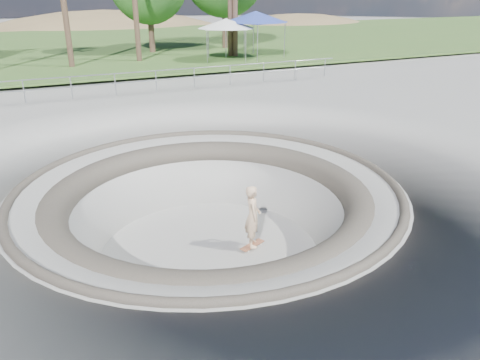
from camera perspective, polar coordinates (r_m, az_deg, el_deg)
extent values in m
plane|color=gray|center=(12.50, -3.87, -0.81)|extent=(180.00, 180.00, 0.00)
torus|color=gray|center=(13.41, -3.65, -8.70)|extent=(14.00, 14.00, 4.00)
cylinder|color=gray|center=(13.38, -3.66, -8.51)|extent=(6.60, 6.60, 0.10)
torus|color=#514C41|center=(12.51, -3.87, -0.90)|extent=(10.24, 10.24, 0.24)
torus|color=#514C41|center=(12.68, -3.82, -2.68)|extent=(8.91, 8.91, 0.81)
cube|color=#3C6126|center=(45.17, -20.56, 15.02)|extent=(180.00, 36.00, 0.12)
ellipsoid|color=brown|center=(72.89, -15.55, 11.43)|extent=(61.60, 44.00, 28.60)
ellipsoid|color=brown|center=(74.64, 6.90, 14.25)|extent=(42.00, 30.00, 19.50)
cylinder|color=#94979C|center=(23.41, -15.09, 12.40)|extent=(25.00, 0.05, 0.05)
cylinder|color=#94979C|center=(23.48, -14.98, 11.32)|extent=(25.00, 0.05, 0.05)
cube|color=#9B5B3E|center=(13.35, 1.51, -7.92)|extent=(0.85, 0.52, 0.02)
cylinder|color=#B8B8BD|center=(13.37, 1.51, -8.05)|extent=(0.10, 0.17, 0.04)
cylinder|color=#B8B8BD|center=(13.37, 1.51, -8.05)|extent=(0.10, 0.17, 0.04)
cylinder|color=beige|center=(13.38, 1.51, -8.08)|extent=(0.07, 0.05, 0.06)
cylinder|color=beige|center=(13.38, 1.51, -8.08)|extent=(0.07, 0.05, 0.06)
cylinder|color=beige|center=(13.38, 1.51, -8.08)|extent=(0.07, 0.05, 0.06)
cylinder|color=beige|center=(13.38, 1.51, -8.08)|extent=(0.07, 0.05, 0.06)
imported|color=beige|center=(12.92, 1.55, -4.43)|extent=(0.62, 0.76, 1.80)
cylinder|color=#94979C|center=(31.92, -2.91, 15.79)|extent=(0.06, 0.06, 2.02)
cylinder|color=#94979C|center=(32.97, 1.38, 16.02)|extent=(0.06, 0.06, 2.02)
cylinder|color=#94979C|center=(34.29, -4.62, 16.20)|extent=(0.06, 0.06, 2.02)
cylinder|color=#94979C|center=(35.28, -0.56, 16.43)|extent=(0.06, 0.06, 2.02)
cube|color=silver|center=(33.49, -1.70, 18.00)|extent=(3.62, 3.62, 0.08)
cone|color=silver|center=(33.47, -1.70, 18.55)|extent=(5.00, 5.00, 0.64)
cylinder|color=#94979C|center=(32.77, 0.69, 16.26)|extent=(0.06, 0.06, 2.33)
cylinder|color=#94979C|center=(34.16, 5.36, 16.42)|extent=(0.06, 0.06, 2.33)
cylinder|color=#94979C|center=(35.45, -1.50, 16.71)|extent=(0.06, 0.06, 2.33)
cylinder|color=#94979C|center=(36.74, 2.93, 16.89)|extent=(0.06, 0.06, 2.33)
cube|color=#2C41A1|center=(34.65, 1.90, 18.69)|extent=(4.14, 4.14, 0.08)
cone|color=#2C41A1|center=(34.63, 1.91, 19.30)|extent=(5.83, 5.83, 0.74)
cylinder|color=brown|center=(38.43, -10.85, 18.69)|extent=(0.44, 0.44, 5.10)
cylinder|color=brown|center=(40.74, -1.88, 19.77)|extent=(0.44, 0.44, 5.87)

